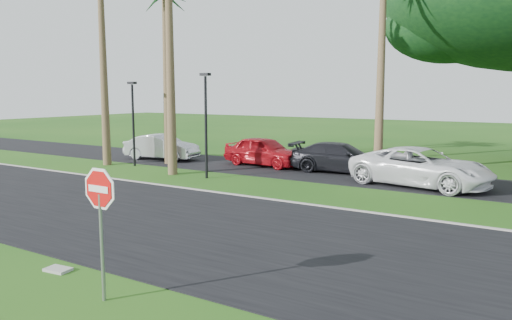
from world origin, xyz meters
The scene contains 12 objects.
ground centered at (0.00, 0.00, 0.00)m, with size 120.00×120.00×0.00m, color #1A4812.
road centered at (0.00, 2.00, 0.01)m, with size 120.00×8.00×0.02m, color black.
parking_strip centered at (0.00, 12.50, 0.01)m, with size 120.00×5.00×0.02m, color black.
curb centered at (0.00, 6.05, 0.03)m, with size 120.00×0.12×0.06m, color gray.
stop_sign_near centered at (0.50, -3.00, 1.77)m, with size 1.05×0.07×2.62m.
streetlight_left centered at (-11.50, 9.50, 2.50)m, with size 0.45×0.25×4.34m.
streetlight_right centered at (-6.00, 8.50, 2.65)m, with size 0.45×0.25×4.64m.
car_silver centered at (-11.91, 12.01, 0.70)m, with size 1.49×4.27×1.41m, color #B6B8BE.
car_red centered at (-5.73, 13.04, 0.76)m, with size 1.79×4.44×1.51m, color #A10D15.
car_dark centered at (-1.54, 13.17, 0.70)m, with size 1.96×4.83×1.40m, color black.
car_minivan centered at (2.61, 11.55, 0.78)m, with size 2.60×5.64×1.57m, color white.
utility_slab centered at (-1.55, -2.48, 0.03)m, with size 0.55×0.35×0.06m, color #9B9B93.
Camera 1 is at (7.54, -8.95, 3.82)m, focal length 35.00 mm.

